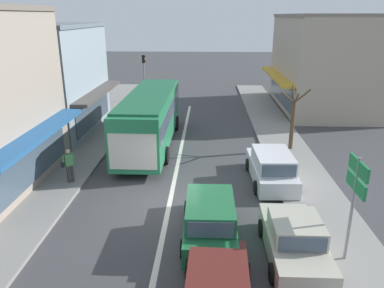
{
  "coord_description": "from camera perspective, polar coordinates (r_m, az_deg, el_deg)",
  "views": [
    {
      "loc": [
        1.55,
        -14.03,
        7.55
      ],
      "look_at": [
        0.77,
        4.37,
        1.2
      ],
      "focal_mm": 35.0,
      "sensor_mm": 36.0,
      "label": 1
    }
  ],
  "objects": [
    {
      "name": "pedestrian_with_handbag_near",
      "position": [
        18.2,
        -18.27,
        -2.86
      ],
      "size": [
        0.59,
        0.52,
        1.63
      ],
      "color": "#333338",
      "rests_on": "sidewalk_left"
    },
    {
      "name": "traffic_light_downstreet",
      "position": [
        34.71,
        -7.33,
        11.09
      ],
      "size": [
        0.33,
        0.24,
        4.2
      ],
      "color": "gray",
      "rests_on": "ground"
    },
    {
      "name": "city_bus",
      "position": [
        22.53,
        -6.38,
        4.33
      ],
      "size": [
        2.8,
        10.87,
        3.23
      ],
      "color": "#237A4C",
      "rests_on": "ground"
    },
    {
      "name": "lane_centre_line",
      "position": [
        19.6,
        -2.3,
        -3.63
      ],
      "size": [
        0.2,
        28.0,
        0.01
      ],
      "primitive_type": "cube",
      "color": "silver",
      "rests_on": "ground"
    },
    {
      "name": "street_tree_right",
      "position": [
        22.3,
        15.1,
        3.44
      ],
      "size": [
        1.7,
        1.63,
        3.75
      ],
      "color": "brown",
      "rests_on": "ground"
    },
    {
      "name": "building_right_far",
      "position": [
        33.72,
        19.96,
        11.58
      ],
      "size": [
        8.44,
        11.74,
        7.67
      ],
      "color": "#B2A38E",
      "rests_on": "ground"
    },
    {
      "name": "shopfront_mid_block",
      "position": [
        27.34,
        -23.31,
        9.03
      ],
      "size": [
        9.07,
        8.91,
        7.05
      ],
      "color": "#84939E",
      "rests_on": "ground"
    },
    {
      "name": "wagon_adjacent_lane_lead",
      "position": [
        13.51,
        2.73,
        -11.23
      ],
      "size": [
        1.97,
        4.52,
        1.58
      ],
      "color": "#1E6638",
      "rests_on": "ground"
    },
    {
      "name": "parked_wagon_kerb_second",
      "position": [
        18.06,
        12.0,
        -3.55
      ],
      "size": [
        2.06,
        4.56,
        1.58
      ],
      "color": "silver",
      "rests_on": "ground"
    },
    {
      "name": "sidewalk_left",
      "position": [
        22.95,
        -19.06,
        -1.08
      ],
      "size": [
        5.2,
        44.0,
        0.14
      ],
      "primitive_type": "cube",
      "color": "gray",
      "rests_on": "ground"
    },
    {
      "name": "kerb_right",
      "position": [
        21.88,
        14.55,
        -1.63
      ],
      "size": [
        2.8,
        44.0,
        0.12
      ],
      "primitive_type": "cube",
      "color": "gray",
      "rests_on": "ground"
    },
    {
      "name": "parked_sedan_kerb_front",
      "position": [
        12.91,
        15.31,
        -13.99
      ],
      "size": [
        1.91,
        4.21,
        1.47
      ],
      "color": "#B7B29E",
      "rests_on": "ground"
    },
    {
      "name": "directional_road_sign",
      "position": [
        12.32,
        23.69,
        -5.85
      ],
      "size": [
        0.1,
        1.4,
        3.6
      ],
      "color": "gray",
      "rests_on": "ground"
    },
    {
      "name": "ground_plane",
      "position": [
        16.0,
        -3.47,
        -9.16
      ],
      "size": [
        140.0,
        140.0,
        0.0
      ],
      "primitive_type": "plane",
      "color": "#3F3F42"
    }
  ]
}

